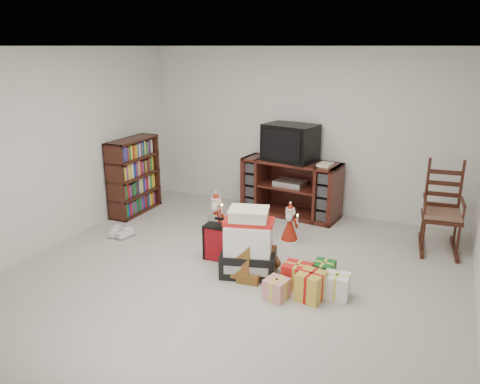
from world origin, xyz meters
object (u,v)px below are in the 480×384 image
object	(u,v)px
bookshelf	(134,177)
red_suitcase	(219,242)
teddy_bear	(270,260)
sneaker_pair	(120,234)
santa_figurine	(290,227)
rocking_chair	(441,218)
mrs_claus_figurine	(216,218)
gift_cluster	(310,282)
gift_pile	(249,246)
crt_television	(290,143)
tv_stand	(291,188)

from	to	relation	value
bookshelf	red_suitcase	size ratio (longest dim) A/B	2.25
teddy_bear	sneaker_pair	world-z (taller)	teddy_bear
santa_figurine	red_suitcase	bearing A→B (deg)	-125.15
rocking_chair	mrs_claus_figurine	world-z (taller)	rocking_chair
gift_cluster	bookshelf	bearing A→B (deg)	157.14
gift_pile	teddy_bear	world-z (taller)	gift_pile
santa_figurine	mrs_claus_figurine	world-z (taller)	mrs_claus_figurine
rocking_chair	bookshelf	bearing A→B (deg)	-179.58
teddy_bear	mrs_claus_figurine	world-z (taller)	mrs_claus_figurine
red_suitcase	teddy_bear	size ratio (longest dim) A/B	1.55
red_suitcase	teddy_bear	world-z (taller)	red_suitcase
gift_cluster	teddy_bear	bearing A→B (deg)	151.90
teddy_bear	mrs_claus_figurine	size ratio (longest dim) A/B	0.55
gift_cluster	crt_television	xyz separation A→B (m)	(-1.00, 2.24, 1.00)
bookshelf	red_suitcase	world-z (taller)	bookshelf
tv_stand	bookshelf	size ratio (longest dim) A/B	1.33
mrs_claus_figurine	gift_cluster	distance (m)	1.98
gift_pile	santa_figurine	world-z (taller)	gift_pile
tv_stand	sneaker_pair	world-z (taller)	tv_stand
gift_pile	teddy_bear	bearing A→B (deg)	21.53
rocking_chair	gift_pile	world-z (taller)	rocking_chair
santa_figurine	gift_cluster	size ratio (longest dim) A/B	0.65
rocking_chair	gift_cluster	bearing A→B (deg)	-128.62
mrs_claus_figurine	gift_pile	bearing A→B (deg)	-46.33
bookshelf	gift_pile	bearing A→B (deg)	-26.27
rocking_chair	santa_figurine	bearing A→B (deg)	-166.87
tv_stand	santa_figurine	size ratio (longest dim) A/B	2.82
teddy_bear	crt_television	world-z (taller)	crt_television
teddy_bear	gift_cluster	world-z (taller)	teddy_bear
bookshelf	gift_pile	world-z (taller)	bookshelf
sneaker_pair	gift_cluster	bearing A→B (deg)	-9.54
rocking_chair	red_suitcase	world-z (taller)	rocking_chair
tv_stand	red_suitcase	size ratio (longest dim) A/B	3.00
tv_stand	santa_figurine	xyz separation A→B (m)	(0.33, -1.03, -0.22)
crt_television	gift_pile	bearing A→B (deg)	-72.01
santa_figurine	sneaker_pair	size ratio (longest dim) A/B	1.74
gift_cluster	crt_television	bearing A→B (deg)	114.01
bookshelf	tv_stand	bearing A→B (deg)	21.43
bookshelf	teddy_bear	world-z (taller)	bookshelf
gift_pile	red_suitcase	distance (m)	0.52
bookshelf	red_suitcase	bearing A→B (deg)	-27.09
red_suitcase	gift_cluster	bearing A→B (deg)	-17.09
tv_stand	mrs_claus_figurine	bearing A→B (deg)	-113.93
red_suitcase	santa_figurine	bearing A→B (deg)	53.32
bookshelf	rocking_chair	xyz separation A→B (m)	(4.40, 0.47, -0.15)
mrs_claus_figurine	tv_stand	bearing A→B (deg)	59.29
santa_figurine	sneaker_pair	world-z (taller)	santa_figurine
mrs_claus_figurine	santa_figurine	bearing A→B (deg)	7.44
teddy_bear	tv_stand	bearing A→B (deg)	101.63
crt_television	red_suitcase	bearing A→B (deg)	-85.59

